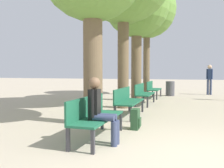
# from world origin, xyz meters

# --- Properties ---
(ground_plane) EXTENTS (80.00, 80.00, 0.00)m
(ground_plane) POSITION_xyz_m (0.00, 0.00, 0.00)
(ground_plane) COLOR #B7A88E
(bench_row_0) EXTENTS (0.54, 1.83, 0.86)m
(bench_row_0) POSITION_xyz_m (-2.04, 0.56, 0.50)
(bench_row_0) COLOR #1E6042
(bench_row_0) RESTS_ON ground_plane
(bench_row_1) EXTENTS (0.54, 1.83, 0.86)m
(bench_row_1) POSITION_xyz_m (-2.04, 3.35, 0.50)
(bench_row_1) COLOR #1E6042
(bench_row_1) RESTS_ON ground_plane
(bench_row_2) EXTENTS (0.54, 1.83, 0.86)m
(bench_row_2) POSITION_xyz_m (-2.04, 6.14, 0.50)
(bench_row_2) COLOR #1E6042
(bench_row_2) RESTS_ON ground_plane
(bench_row_3) EXTENTS (0.54, 1.83, 0.86)m
(bench_row_3) POSITION_xyz_m (-2.04, 8.93, 0.50)
(bench_row_3) COLOR #1E6042
(bench_row_3) RESTS_ON ground_plane
(tree_row_2) EXTENTS (3.02, 3.02, 5.99)m
(tree_row_2) POSITION_xyz_m (-2.59, 7.36, 4.40)
(tree_row_2) COLOR brown
(tree_row_2) RESTS_ON ground_plane
(tree_row_3) EXTENTS (3.29, 3.29, 6.56)m
(tree_row_3) POSITION_xyz_m (-2.59, 10.21, 4.87)
(tree_row_3) COLOR brown
(tree_row_3) RESTS_ON ground_plane
(person_seated) EXTENTS (0.58, 0.33, 1.26)m
(person_seated) POSITION_xyz_m (-1.80, 0.28, 0.68)
(person_seated) COLOR #384260
(person_seated) RESTS_ON ground_plane
(backpack) EXTENTS (0.21, 0.31, 0.49)m
(backpack) POSITION_xyz_m (-1.41, 1.66, 0.24)
(backpack) COLOR #284C2D
(backpack) RESTS_ON ground_plane
(pedestrian_mid) EXTENTS (0.36, 0.24, 1.77)m
(pedestrian_mid) POSITION_xyz_m (0.91, 11.58, 1.01)
(pedestrian_mid) COLOR #384260
(pedestrian_mid) RESTS_ON ground_plane
(trash_bin) EXTENTS (0.49, 0.49, 0.82)m
(trash_bin) POSITION_xyz_m (-1.25, 10.26, 0.41)
(trash_bin) COLOR #4C4C51
(trash_bin) RESTS_ON ground_plane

